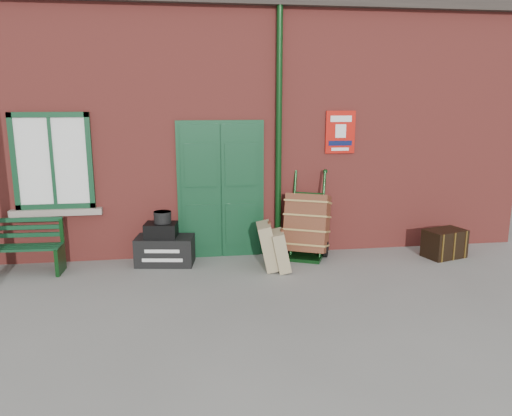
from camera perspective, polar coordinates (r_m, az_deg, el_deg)
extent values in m
plane|color=gray|center=(7.15, -0.56, -8.94)|extent=(80.00, 80.00, 0.00)
cube|color=#9D3A32|center=(10.15, -3.29, 9.05)|extent=(10.00, 4.00, 4.00)
cube|color=#38302B|center=(10.24, -3.45, 21.14)|extent=(10.30, 4.30, 0.30)
cube|color=#0F391F|center=(8.21, -4.03, 1.87)|extent=(1.42, 0.12, 2.32)
cube|color=white|center=(8.34, -22.26, 4.96)|extent=(1.20, 0.08, 1.50)
cylinder|color=black|center=(8.18, 2.61, 8.21)|extent=(0.10, 0.10, 4.00)
cube|color=red|center=(8.49, 9.61, 8.54)|extent=(0.50, 0.03, 0.70)
cube|color=#0F391F|center=(8.32, -26.01, -4.11)|extent=(1.40, 0.43, 0.04)
cube|color=#0F391F|center=(8.44, -25.72, -2.03)|extent=(1.39, 0.09, 0.37)
cube|color=black|center=(8.17, -21.46, -5.51)|extent=(0.07, 0.42, 0.42)
cube|color=black|center=(8.12, -10.35, -4.79)|extent=(0.97, 0.63, 0.45)
cube|color=black|center=(8.03, -10.80, -2.49)|extent=(0.55, 0.43, 0.23)
cylinder|color=black|center=(8.01, -10.64, -1.03)|extent=(0.31, 0.31, 0.18)
cube|color=tan|center=(7.74, 1.38, -4.36)|extent=(0.39, 0.53, 0.74)
cube|color=tan|center=(7.69, 2.83, -4.89)|extent=(0.34, 0.48, 0.63)
cube|color=black|center=(8.31, 5.56, -5.67)|extent=(0.67, 0.59, 0.06)
cylinder|color=black|center=(8.36, 4.27, -0.61)|extent=(0.20, 0.37, 1.41)
cylinder|color=black|center=(8.28, 7.58, -0.82)|extent=(0.20, 0.37, 1.41)
cylinder|color=black|center=(8.55, 3.73, -4.38)|extent=(0.16, 0.26, 0.27)
cylinder|color=black|center=(8.44, 8.00, -4.69)|extent=(0.16, 0.26, 0.27)
cube|color=brown|center=(8.33, 5.87, -1.71)|extent=(0.93, 0.96, 1.04)
cube|color=black|center=(8.91, 20.73, -3.79)|extent=(0.74, 0.59, 0.47)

